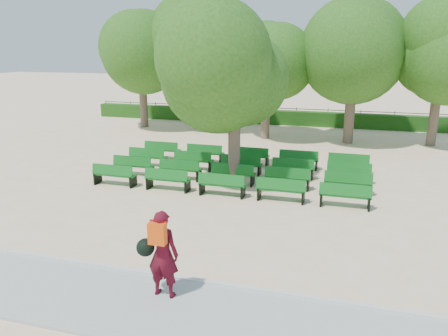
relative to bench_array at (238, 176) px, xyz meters
The scene contains 9 objects.
ground 1.56m from the bench_array, 104.44° to the right, with size 120.00×120.00×0.00m, color beige.
paving 8.92m from the bench_array, 92.50° to the right, with size 30.00×2.20×0.06m, color #AEAFAA.
curb 7.77m from the bench_array, 92.87° to the right, with size 30.00×0.12×0.10m, color silver.
hedge 12.50m from the bench_array, 91.79° to the left, with size 26.00×0.70×0.90m, color #1E4F14.
fence 12.89m from the bench_array, 91.73° to the left, with size 26.00×0.10×1.02m, color black, non-canonical shape.
tree_line 8.50m from the bench_array, 92.63° to the left, with size 21.80×6.80×7.04m, color #2D6019, non-canonical shape.
bench_array is the anchor object (origin of this frame).
tree_among 4.15m from the bench_array, 86.42° to the right, with size 4.23×4.23×6.09m.
person 8.54m from the bench_array, 85.80° to the right, with size 0.86×0.52×1.82m.
Camera 1 is at (4.39, -14.12, 4.92)m, focal length 35.00 mm.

